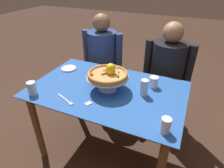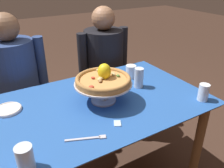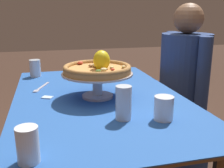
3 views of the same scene
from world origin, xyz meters
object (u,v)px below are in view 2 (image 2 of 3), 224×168
Objects in this scene: dinner_fork at (88,138)px; diner_right at (104,74)px; sugar_packet at (117,123)px; water_glass_side_right at (139,79)px; pizza at (103,79)px; water_glass_front_left at (25,159)px; side_plate at (8,109)px; diner_left at (19,93)px; water_glass_front_right at (203,93)px; water_glass_back_right at (131,72)px; pizza_stand at (103,88)px.

diner_right reaches higher than dinner_fork.
water_glass_side_right is at bearing 39.49° from sugar_packet.
diner_right is at bearing 82.67° from water_glass_side_right.
pizza is at bearing 49.38° from dinner_fork.
water_glass_front_left is at bearing -132.36° from diner_right.
diner_right is (0.90, 0.50, -0.17)m from side_plate.
diner_left is (0.13, 0.99, -0.21)m from water_glass_front_left.
dinner_fork is at bearing 177.86° from water_glass_front_right.
water_glass_side_right is 0.83m from side_plate.
water_glass_side_right is 0.89× the size of side_plate.
water_glass_back_right is at bearing 111.08° from water_glass_front_right.
sugar_packet is at bearing -41.96° from side_plate.
water_glass_front_right is 1.01m from diner_right.
water_glass_back_right is 0.62× the size of side_plate.
water_glass_side_right is at bearing -97.33° from diner_right.
pizza is 3.08× the size of water_glass_front_right.
water_glass_front_right is (0.53, -0.30, -0.04)m from pizza_stand.
pizza_stand is at bearing 49.41° from dinner_fork.
pizza is 0.83m from diner_right.
pizza reaches higher than dinner_fork.
water_glass_front_right is 0.70× the size of side_plate.
water_glass_side_right reaches higher than water_glass_front_left.
dinner_fork is 0.16× the size of diner_right.
pizza_stand is 2.26× the size of side_plate.
side_plate is (-1.05, 0.48, -0.04)m from water_glass_front_right.
water_glass_back_right is 0.86m from side_plate.
pizza_stand reaches higher than dinner_fork.
water_glass_side_right is 1.43× the size of water_glass_back_right.
sugar_packet is at bearing -140.51° from water_glass_side_right.
water_glass_front_right is (0.52, -0.30, -0.10)m from pizza.
water_glass_front_left is at bearing -156.74° from water_glass_side_right.
diner_right is at bearing 60.91° from pizza_stand.
diner_right reaches higher than pizza.
diner_left reaches higher than diner_right.
pizza_stand is at bearing -60.22° from diner_left.
diner_left is (-0.16, 0.96, -0.16)m from dinner_fork.
pizza is 0.61m from water_glass_front_right.
water_glass_side_right reaches higher than dinner_fork.
water_glass_back_right is (0.34, 0.19, -0.05)m from pizza_stand.
diner_right reaches higher than pizza_stand.
sugar_packet is (0.47, -0.42, -0.01)m from side_plate.
water_glass_front_left is 1.02m from diner_left.
water_glass_back_right is (0.33, 0.19, -0.10)m from pizza.
pizza_stand reaches higher than side_plate.
sugar_packet is (-0.34, -0.28, -0.06)m from water_glass_side_right.
pizza is 0.27× the size of diner_left.
pizza_stand is 1.05× the size of pizza.
side_plate is 1.04m from diner_right.
pizza is 3.45× the size of water_glass_back_right.
water_glass_back_right is at bearing 30.04° from pizza_stand.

